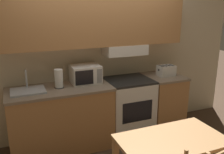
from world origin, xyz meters
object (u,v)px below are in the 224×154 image
Objects in this scene: dining_table at (171,150)px; microwave at (85,74)px; toaster at (166,70)px; stove_range at (128,107)px; sink_basin at (28,90)px; paper_towel_roll at (59,79)px.

microwave is at bearing 103.15° from dining_table.
toaster is 0.27× the size of dining_table.
stove_range is 1.56m from sink_basin.
stove_range is 3.23× the size of toaster.
dining_table is at bearing -76.85° from microwave.
toaster is at bearing -1.33° from paper_towel_roll.
paper_towel_roll is 0.25× the size of dining_table.
microwave is 1.59× the size of paper_towel_roll.
dining_table is at bearing -121.87° from toaster.
microwave is 0.40× the size of dining_table.
dining_table is (-0.94, -1.51, -0.36)m from toaster.
paper_towel_roll is (-1.07, 0.01, 0.59)m from stove_range.
sink_basin is at bearing 128.20° from dining_table.
stove_range is at bearing -0.58° from paper_towel_roll.
paper_towel_roll is at bearing 179.42° from stove_range.
microwave is 0.93× the size of sink_basin.
dining_table is (1.20, -1.53, -0.29)m from sink_basin.
sink_basin is 1.70× the size of paper_towel_roll.
microwave is 0.41m from paper_towel_roll.
toaster reaches higher than stove_range.
sink_basin is 1.97m from dining_table.
sink_basin is (-0.82, -0.10, -0.11)m from microwave.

